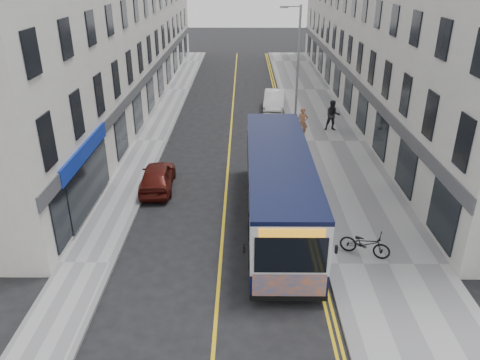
{
  "coord_description": "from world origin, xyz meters",
  "views": [
    {
      "loc": [
        0.86,
        -15.65,
        10.21
      ],
      "look_at": [
        0.71,
        2.91,
        1.6
      ],
      "focal_mm": 35.0,
      "sensor_mm": 36.0,
      "label": 1
    }
  ],
  "objects_px": {
    "car_white": "(274,100)",
    "city_bus": "(279,186)",
    "pedestrian_near": "(303,122)",
    "bicycle": "(365,244)",
    "streetlamp": "(297,66)",
    "car_maroon": "(157,176)",
    "pedestrian_far": "(333,115)"
  },
  "relations": [
    {
      "from": "car_white",
      "to": "city_bus",
      "type": "bearing_deg",
      "value": -87.36
    },
    {
      "from": "city_bus",
      "to": "pedestrian_near",
      "type": "bearing_deg",
      "value": 78.19
    },
    {
      "from": "city_bus",
      "to": "bicycle",
      "type": "xyz_separation_m",
      "value": [
        3.13,
        -2.61,
        -1.15
      ]
    },
    {
      "from": "pedestrian_near",
      "to": "car_white",
      "type": "bearing_deg",
      "value": 107.36
    },
    {
      "from": "streetlamp",
      "to": "city_bus",
      "type": "xyz_separation_m",
      "value": [
        -1.84,
        -12.03,
        -2.62
      ]
    },
    {
      "from": "pedestrian_near",
      "to": "bicycle",
      "type": "bearing_deg",
      "value": -81.35
    },
    {
      "from": "car_white",
      "to": "streetlamp",
      "type": "bearing_deg",
      "value": -74.23
    },
    {
      "from": "car_white",
      "to": "car_maroon",
      "type": "relative_size",
      "value": 1.11
    },
    {
      "from": "pedestrian_far",
      "to": "car_maroon",
      "type": "relative_size",
      "value": 0.52
    },
    {
      "from": "bicycle",
      "to": "pedestrian_near",
      "type": "bearing_deg",
      "value": 27.19
    },
    {
      "from": "bicycle",
      "to": "pedestrian_far",
      "type": "bearing_deg",
      "value": 18.7
    },
    {
      "from": "bicycle",
      "to": "pedestrian_far",
      "type": "height_order",
      "value": "pedestrian_far"
    },
    {
      "from": "city_bus",
      "to": "pedestrian_near",
      "type": "distance_m",
      "value": 11.18
    },
    {
      "from": "pedestrian_far",
      "to": "bicycle",
      "type": "bearing_deg",
      "value": -93.47
    },
    {
      "from": "pedestrian_near",
      "to": "pedestrian_far",
      "type": "distance_m",
      "value": 2.42
    },
    {
      "from": "city_bus",
      "to": "bicycle",
      "type": "relative_size",
      "value": 5.86
    },
    {
      "from": "bicycle",
      "to": "car_maroon",
      "type": "relative_size",
      "value": 0.49
    },
    {
      "from": "city_bus",
      "to": "pedestrian_far",
      "type": "distance_m",
      "value": 12.89
    },
    {
      "from": "city_bus",
      "to": "car_maroon",
      "type": "height_order",
      "value": "city_bus"
    },
    {
      "from": "streetlamp",
      "to": "car_maroon",
      "type": "height_order",
      "value": "streetlamp"
    },
    {
      "from": "bicycle",
      "to": "car_white",
      "type": "xyz_separation_m",
      "value": [
        -2.26,
        19.99,
        0.09
      ]
    },
    {
      "from": "city_bus",
      "to": "bicycle",
      "type": "bearing_deg",
      "value": -39.77
    },
    {
      "from": "bicycle",
      "to": "streetlamp",
      "type": "bearing_deg",
      "value": 28.63
    },
    {
      "from": "streetlamp",
      "to": "car_white",
      "type": "relative_size",
      "value": 1.86
    },
    {
      "from": "bicycle",
      "to": "car_white",
      "type": "bearing_deg",
      "value": 30.05
    },
    {
      "from": "streetlamp",
      "to": "bicycle",
      "type": "relative_size",
      "value": 4.23
    },
    {
      "from": "pedestrian_near",
      "to": "car_white",
      "type": "distance_m",
      "value": 6.63
    },
    {
      "from": "city_bus",
      "to": "car_maroon",
      "type": "distance_m",
      "value": 6.72
    },
    {
      "from": "pedestrian_near",
      "to": "car_white",
      "type": "height_order",
      "value": "pedestrian_near"
    },
    {
      "from": "car_maroon",
      "to": "city_bus",
      "type": "bearing_deg",
      "value": 146.85
    },
    {
      "from": "pedestrian_far",
      "to": "streetlamp",
      "type": "bearing_deg",
      "value": -176.78
    },
    {
      "from": "pedestrian_far",
      "to": "car_maroon",
      "type": "xyz_separation_m",
      "value": [
        -10.12,
        -8.77,
        -0.46
      ]
    }
  ]
}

